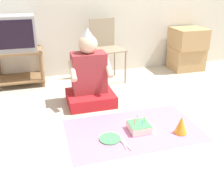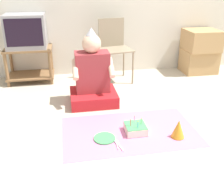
{
  "view_description": "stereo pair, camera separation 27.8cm",
  "coord_description": "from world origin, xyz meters",
  "px_view_note": "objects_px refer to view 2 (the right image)",
  "views": [
    {
      "loc": [
        -1.23,
        -2.0,
        1.41
      ],
      "look_at": [
        -0.5,
        0.47,
        0.35
      ],
      "focal_mm": 42.0,
      "sensor_mm": 36.0,
      "label": 1
    },
    {
      "loc": [
        -0.96,
        -2.07,
        1.41
      ],
      "look_at": [
        -0.5,
        0.47,
        0.35
      ],
      "focal_mm": 42.0,
      "sensor_mm": 36.0,
      "label": 2
    }
  ],
  "objects_px": {
    "tv": "(26,31)",
    "paper_plate": "(105,138)",
    "cardboard_box_stack": "(200,51)",
    "person_seated": "(93,78)",
    "party_hat_blue": "(178,129)",
    "folding_chair": "(114,45)",
    "birthday_cake": "(136,128)"
  },
  "relations": [
    {
      "from": "cardboard_box_stack",
      "to": "person_seated",
      "type": "height_order",
      "value": "person_seated"
    },
    {
      "from": "folding_chair",
      "to": "paper_plate",
      "type": "height_order",
      "value": "folding_chair"
    },
    {
      "from": "cardboard_box_stack",
      "to": "birthday_cake",
      "type": "bearing_deg",
      "value": -132.67
    },
    {
      "from": "tv",
      "to": "cardboard_box_stack",
      "type": "relative_size",
      "value": 0.79
    },
    {
      "from": "tv",
      "to": "person_seated",
      "type": "relative_size",
      "value": 0.59
    },
    {
      "from": "tv",
      "to": "cardboard_box_stack",
      "type": "distance_m",
      "value": 2.65
    },
    {
      "from": "person_seated",
      "to": "party_hat_blue",
      "type": "xyz_separation_m",
      "value": [
        0.7,
        -0.94,
        -0.21
      ]
    },
    {
      "from": "folding_chair",
      "to": "paper_plate",
      "type": "bearing_deg",
      "value": -103.58
    },
    {
      "from": "person_seated",
      "to": "party_hat_blue",
      "type": "distance_m",
      "value": 1.19
    },
    {
      "from": "person_seated",
      "to": "tv",
      "type": "bearing_deg",
      "value": 133.44
    },
    {
      "from": "cardboard_box_stack",
      "to": "folding_chair",
      "type": "bearing_deg",
      "value": -175.85
    },
    {
      "from": "birthday_cake",
      "to": "tv",
      "type": "bearing_deg",
      "value": 124.88
    },
    {
      "from": "tv",
      "to": "paper_plate",
      "type": "xyz_separation_m",
      "value": [
        0.83,
        -1.71,
        -0.73
      ]
    },
    {
      "from": "birthday_cake",
      "to": "party_hat_blue",
      "type": "distance_m",
      "value": 0.41
    },
    {
      "from": "person_seated",
      "to": "folding_chair",
      "type": "bearing_deg",
      "value": 61.51
    },
    {
      "from": "person_seated",
      "to": "paper_plate",
      "type": "xyz_separation_m",
      "value": [
        0.01,
        -0.84,
        -0.3
      ]
    },
    {
      "from": "cardboard_box_stack",
      "to": "person_seated",
      "type": "xyz_separation_m",
      "value": [
        -1.8,
        -0.82,
        -0.04
      ]
    },
    {
      "from": "cardboard_box_stack",
      "to": "paper_plate",
      "type": "xyz_separation_m",
      "value": [
        -1.79,
        -1.66,
        -0.34
      ]
    },
    {
      "from": "person_seated",
      "to": "birthday_cake",
      "type": "relative_size",
      "value": 4.49
    },
    {
      "from": "cardboard_box_stack",
      "to": "party_hat_blue",
      "type": "distance_m",
      "value": 2.08
    },
    {
      "from": "folding_chair",
      "to": "party_hat_blue",
      "type": "bearing_deg",
      "value": -79.11
    },
    {
      "from": "cardboard_box_stack",
      "to": "paper_plate",
      "type": "bearing_deg",
      "value": -137.18
    },
    {
      "from": "cardboard_box_stack",
      "to": "person_seated",
      "type": "bearing_deg",
      "value": -155.65
    },
    {
      "from": "person_seated",
      "to": "party_hat_blue",
      "type": "height_order",
      "value": "person_seated"
    },
    {
      "from": "tv",
      "to": "paper_plate",
      "type": "relative_size",
      "value": 2.62
    },
    {
      "from": "tv",
      "to": "party_hat_blue",
      "type": "xyz_separation_m",
      "value": [
        1.52,
        -1.8,
        -0.64
      ]
    },
    {
      "from": "person_seated",
      "to": "paper_plate",
      "type": "relative_size",
      "value": 4.42
    },
    {
      "from": "person_seated",
      "to": "party_hat_blue",
      "type": "relative_size",
      "value": 5.03
    },
    {
      "from": "tv",
      "to": "birthday_cake",
      "type": "relative_size",
      "value": 2.66
    },
    {
      "from": "tv",
      "to": "birthday_cake",
      "type": "distance_m",
      "value": 2.13
    },
    {
      "from": "person_seated",
      "to": "birthday_cake",
      "type": "distance_m",
      "value": 0.89
    },
    {
      "from": "tv",
      "to": "party_hat_blue",
      "type": "distance_m",
      "value": 2.45
    }
  ]
}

